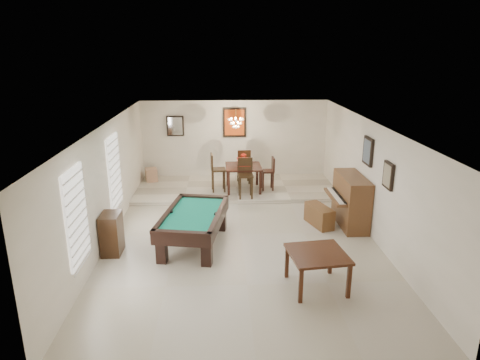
{
  "coord_description": "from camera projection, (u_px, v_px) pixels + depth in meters",
  "views": [
    {
      "loc": [
        -0.45,
        -9.21,
        4.18
      ],
      "look_at": [
        0.0,
        0.6,
        1.15
      ],
      "focal_mm": 32.0,
      "sensor_mm": 36.0,
      "label": 1
    }
  ],
  "objects": [
    {
      "name": "wall_front",
      "position": [
        259.0,
        288.0,
        5.36
      ],
      "size": [
        6.0,
        0.04,
        2.6
      ],
      "primitive_type": "cube",
      "color": "silver",
      "rests_on": "ground_plane"
    },
    {
      "name": "wall_right",
      "position": [
        372.0,
        180.0,
        9.79
      ],
      "size": [
        0.04,
        9.0,
        2.6
      ],
      "primitive_type": "cube",
      "color": "silver",
      "rests_on": "ground_plane"
    },
    {
      "name": "right_picture_upper",
      "position": [
        368.0,
        151.0,
        9.9
      ],
      "size": [
        0.06,
        0.55,
        0.65
      ],
      "primitive_type": "cube",
      "color": "slate",
      "rests_on": "wall_right"
    },
    {
      "name": "right_picture_lower",
      "position": [
        388.0,
        175.0,
        8.72
      ],
      "size": [
        0.06,
        0.45,
        0.55
      ],
      "primitive_type": "cube",
      "color": "gray",
      "rests_on": "wall_right"
    },
    {
      "name": "flower_vase",
      "position": [
        243.0,
        157.0,
        12.52
      ],
      "size": [
        0.16,
        0.16,
        0.27
      ],
      "primitive_type": null,
      "rotation": [
        0.0,
        0.0,
        -0.05
      ],
      "color": "red",
      "rests_on": "dining_table"
    },
    {
      "name": "dining_table",
      "position": [
        243.0,
        176.0,
        12.69
      ],
      "size": [
        1.07,
        1.07,
        0.87
      ],
      "primitive_type": null,
      "rotation": [
        0.0,
        0.0,
        0.02
      ],
      "color": "black",
      "rests_on": "dining_step"
    },
    {
      "name": "window_left_rear",
      "position": [
        114.0,
        172.0,
        10.07
      ],
      "size": [
        0.06,
        1.0,
        1.7
      ],
      "primitive_type": "cube",
      "color": "white",
      "rests_on": "wall_left"
    },
    {
      "name": "chandelier",
      "position": [
        236.0,
        119.0,
        12.45
      ],
      "size": [
        0.44,
        0.44,
        0.6
      ],
      "primitive_type": null,
      "color": "#FFE5B2",
      "rests_on": "ceiling"
    },
    {
      "name": "upright_piano",
      "position": [
        345.0,
        201.0,
        10.41
      ],
      "size": [
        0.84,
        1.5,
        1.25
      ],
      "primitive_type": null,
      "color": "brown",
      "rests_on": "ground_plane"
    },
    {
      "name": "wall_left",
      "position": [
        107.0,
        183.0,
        9.53
      ],
      "size": [
        0.04,
        9.0,
        2.6
      ],
      "primitive_type": "cube",
      "color": "silver",
      "rests_on": "ground_plane"
    },
    {
      "name": "dining_chair_east",
      "position": [
        268.0,
        174.0,
        12.71
      ],
      "size": [
        0.38,
        0.38,
        0.99
      ],
      "primitive_type": null,
      "rotation": [
        0.0,
        0.0,
        -1.54
      ],
      "color": "black",
      "rests_on": "dining_step"
    },
    {
      "name": "ceiling",
      "position": [
        241.0,
        124.0,
        9.27
      ],
      "size": [
        6.0,
        9.0,
        0.04
      ],
      "primitive_type": "cube",
      "color": "white",
      "rests_on": "wall_back"
    },
    {
      "name": "back_mirror",
      "position": [
        175.0,
        126.0,
        13.68
      ],
      "size": [
        0.55,
        0.06,
        0.65
      ],
      "primitive_type": "cube",
      "color": "white",
      "rests_on": "wall_back"
    },
    {
      "name": "dining_chair_west",
      "position": [
        218.0,
        172.0,
        12.58
      ],
      "size": [
        0.45,
        0.45,
        1.12
      ],
      "primitive_type": null,
      "rotation": [
        0.0,
        0.0,
        1.65
      ],
      "color": "black",
      "rests_on": "dining_step"
    },
    {
      "name": "ground_plane",
      "position": [
        241.0,
        235.0,
        10.04
      ],
      "size": [
        6.0,
        9.0,
        0.02
      ],
      "primitive_type": "cube",
      "color": "beige"
    },
    {
      "name": "window_left_front",
      "position": [
        76.0,
        216.0,
        7.4
      ],
      "size": [
        0.06,
        1.0,
        1.7
      ],
      "primitive_type": "cube",
      "color": "white",
      "rests_on": "wall_left"
    },
    {
      "name": "square_table",
      "position": [
        317.0,
        270.0,
        7.73
      ],
      "size": [
        1.11,
        1.11,
        0.69
      ],
      "primitive_type": null,
      "rotation": [
        0.0,
        0.0,
        0.12
      ],
      "color": "#33180C",
      "rests_on": "ground_plane"
    },
    {
      "name": "corner_bench",
      "position": [
        151.0,
        175.0,
        13.65
      ],
      "size": [
        0.45,
        0.51,
        0.4
      ],
      "primitive_type": "cube",
      "rotation": [
        0.0,
        0.0,
        0.25
      ],
      "color": "tan",
      "rests_on": "dining_step"
    },
    {
      "name": "dining_chair_north",
      "position": [
        244.0,
        166.0,
        13.36
      ],
      "size": [
        0.42,
        0.42,
        1.09
      ],
      "primitive_type": null,
      "rotation": [
        0.0,
        0.0,
        3.19
      ],
      "color": "black",
      "rests_on": "dining_step"
    },
    {
      "name": "apothecary_chest",
      "position": [
        112.0,
        234.0,
        9.01
      ],
      "size": [
        0.39,
        0.59,
        0.88
      ],
      "primitive_type": "cube",
      "color": "black",
      "rests_on": "ground_plane"
    },
    {
      "name": "dining_step",
      "position": [
        236.0,
        188.0,
        13.13
      ],
      "size": [
        6.0,
        2.5,
        0.12
      ],
      "primitive_type": "cube",
      "color": "beige",
      "rests_on": "ground_plane"
    },
    {
      "name": "piano_bench",
      "position": [
        319.0,
        216.0,
        10.49
      ],
      "size": [
        0.61,
        0.96,
        0.5
      ],
      "primitive_type": "cube",
      "rotation": [
        0.0,
        0.0,
        0.31
      ],
      "color": "brown",
      "rests_on": "ground_plane"
    },
    {
      "name": "wall_back",
      "position": [
        235.0,
        140.0,
        13.95
      ],
      "size": [
        6.0,
        0.04,
        2.6
      ],
      "primitive_type": "cube",
      "color": "silver",
      "rests_on": "ground_plane"
    },
    {
      "name": "back_painting",
      "position": [
        234.0,
        122.0,
        13.74
      ],
      "size": [
        0.75,
        0.06,
        0.95
      ],
      "primitive_type": "cube",
      "color": "#D84C14",
      "rests_on": "wall_back"
    },
    {
      "name": "pool_table",
      "position": [
        194.0,
        229.0,
        9.4
      ],
      "size": [
        1.57,
        2.4,
        0.74
      ],
      "primitive_type": null,
      "rotation": [
        0.0,
        0.0,
        -0.17
      ],
      "color": "black",
      "rests_on": "ground_plane"
    },
    {
      "name": "dining_chair_south",
      "position": [
        246.0,
        179.0,
        12.01
      ],
      "size": [
        0.42,
        0.42,
        1.12
      ],
      "primitive_type": null,
      "rotation": [
        0.0,
        0.0,
        0.03
      ],
      "color": "black",
      "rests_on": "dining_step"
    }
  ]
}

